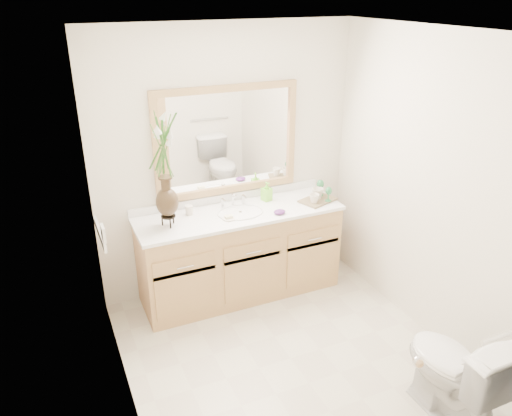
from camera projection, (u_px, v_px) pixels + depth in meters
name	position (u px, v px, depth m)	size (l,w,h in m)	color
floor	(290.00, 358.00, 3.87)	(2.60, 2.60, 0.00)	beige
ceiling	(302.00, 32.00, 2.89)	(2.40, 2.60, 0.02)	white
wall_back	(227.00, 162.00, 4.47)	(2.40, 0.02, 2.40)	white
wall_front	(428.00, 329.00, 2.30)	(2.40, 0.02, 2.40)	white
wall_left	(116.00, 254.00, 2.94)	(0.02, 2.60, 2.40)	white
wall_right	(433.00, 192.00, 3.83)	(0.02, 2.60, 2.40)	white
vanity	(240.00, 255.00, 4.56)	(1.80, 0.55, 0.80)	tan
counter	(240.00, 213.00, 4.39)	(1.84, 0.57, 0.03)	white
sink	(240.00, 218.00, 4.39)	(0.38, 0.34, 0.23)	white
mirror	(227.00, 141.00, 4.37)	(1.32, 0.04, 0.97)	white
switch_plate	(103.00, 233.00, 3.67)	(0.02, 0.12, 0.12)	white
door	(369.00, 379.00, 2.28)	(0.80, 0.03, 2.00)	tan
toilet	(454.00, 372.00, 3.22)	(0.42, 0.75, 0.74)	white
flower_vase	(163.00, 156.00, 3.88)	(0.22, 0.22, 0.90)	black
tumbler	(189.00, 210.00, 4.31)	(0.07, 0.07, 0.08)	silver
soap_dish	(229.00, 218.00, 4.24)	(0.11, 0.11, 0.03)	silver
soap_bottle	(267.00, 192.00, 4.59)	(0.07, 0.07, 0.16)	#81ED37
purple_dish	(280.00, 212.00, 4.33)	(0.11, 0.09, 0.04)	#59246E
tray	(318.00, 200.00, 4.60)	(0.33, 0.22, 0.02)	brown
mug_left	(314.00, 198.00, 4.51)	(0.09, 0.08, 0.09)	silver
mug_right	(318.00, 193.00, 4.60)	(0.11, 0.10, 0.11)	silver
goblet_front	(329.00, 192.00, 4.53)	(0.06, 0.06, 0.14)	#27773F
goblet_back	(320.00, 185.00, 4.65)	(0.07, 0.07, 0.15)	#27773F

